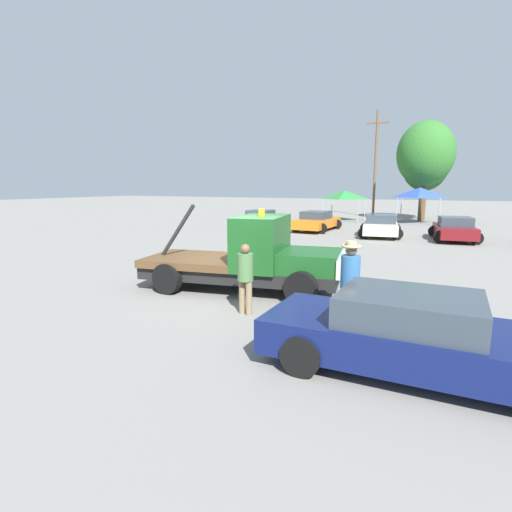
{
  "coord_description": "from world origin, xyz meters",
  "views": [
    {
      "loc": [
        5.45,
        -10.19,
        3.07
      ],
      "look_at": [
        0.5,
        0.0,
        1.05
      ],
      "focal_mm": 28.0,
      "sensor_mm": 36.0,
      "label": 1
    }
  ],
  "objects_px": {
    "parked_car_cream": "(381,226)",
    "tree_center": "(426,154)",
    "parked_car_tan": "(261,220)",
    "tree_left": "(425,165)",
    "person_at_hood": "(245,274)",
    "parked_car_maroon": "(454,229)",
    "person_near_truck": "(350,277)",
    "foreground_car": "(421,336)",
    "canopy_tent_green": "(345,195)",
    "parked_car_orange": "(317,221)",
    "canopy_tent_blue": "(420,193)",
    "tow_truck": "(252,259)",
    "utility_pole": "(376,161)"
  },
  "relations": [
    {
      "from": "parked_car_cream",
      "to": "tree_center",
      "type": "distance_m",
      "value": 13.56
    },
    {
      "from": "parked_car_tan",
      "to": "tree_left",
      "type": "relative_size",
      "value": 0.63
    },
    {
      "from": "person_at_hood",
      "to": "tree_left",
      "type": "xyz_separation_m",
      "value": [
        1.9,
        32.03,
        3.88
      ]
    },
    {
      "from": "parked_car_cream",
      "to": "tree_left",
      "type": "bearing_deg",
      "value": -13.88
    },
    {
      "from": "parked_car_tan",
      "to": "parked_car_maroon",
      "type": "distance_m",
      "value": 12.37
    },
    {
      "from": "person_near_truck",
      "to": "tree_left",
      "type": "distance_m",
      "value": 32.08
    },
    {
      "from": "person_near_truck",
      "to": "tree_left",
      "type": "bearing_deg",
      "value": 139.33
    },
    {
      "from": "foreground_car",
      "to": "person_near_truck",
      "type": "relative_size",
      "value": 2.75
    },
    {
      "from": "person_at_hood",
      "to": "canopy_tent_green",
      "type": "relative_size",
      "value": 0.56
    },
    {
      "from": "parked_car_orange",
      "to": "canopy_tent_blue",
      "type": "relative_size",
      "value": 1.54
    },
    {
      "from": "parked_car_maroon",
      "to": "tree_left",
      "type": "xyz_separation_m",
      "value": [
        -2.64,
        15.42,
        4.22
      ]
    },
    {
      "from": "tow_truck",
      "to": "person_near_truck",
      "type": "xyz_separation_m",
      "value": [
        3.27,
        -1.88,
        0.18
      ]
    },
    {
      "from": "tree_left",
      "to": "tree_center",
      "type": "distance_m",
      "value": 2.87
    },
    {
      "from": "utility_pole",
      "to": "foreground_car",
      "type": "bearing_deg",
      "value": -78.97
    },
    {
      "from": "canopy_tent_blue",
      "to": "parked_car_maroon",
      "type": "bearing_deg",
      "value": -75.65
    },
    {
      "from": "parked_car_orange",
      "to": "canopy_tent_blue",
      "type": "height_order",
      "value": "canopy_tent_blue"
    },
    {
      "from": "tow_truck",
      "to": "person_at_hood",
      "type": "distance_m",
      "value": 2.22
    },
    {
      "from": "tow_truck",
      "to": "person_near_truck",
      "type": "distance_m",
      "value": 3.77
    },
    {
      "from": "person_at_hood",
      "to": "tree_left",
      "type": "height_order",
      "value": "tree_left"
    },
    {
      "from": "parked_car_tan",
      "to": "utility_pole",
      "type": "height_order",
      "value": "utility_pole"
    },
    {
      "from": "parked_car_orange",
      "to": "canopy_tent_blue",
      "type": "distance_m",
      "value": 10.64
    },
    {
      "from": "tree_center",
      "to": "parked_car_orange",
      "type": "bearing_deg",
      "value": -117.49
    },
    {
      "from": "tow_truck",
      "to": "canopy_tent_blue",
      "type": "height_order",
      "value": "canopy_tent_blue"
    },
    {
      "from": "tow_truck",
      "to": "foreground_car",
      "type": "height_order",
      "value": "tow_truck"
    },
    {
      "from": "person_at_hood",
      "to": "canopy_tent_blue",
      "type": "distance_m",
      "value": 26.84
    },
    {
      "from": "parked_car_cream",
      "to": "person_near_truck",
      "type": "bearing_deg",
      "value": 177.82
    },
    {
      "from": "person_at_hood",
      "to": "tree_left",
      "type": "relative_size",
      "value": 0.24
    },
    {
      "from": "canopy_tent_blue",
      "to": "foreground_car",
      "type": "bearing_deg",
      "value": -85.87
    },
    {
      "from": "parked_car_orange",
      "to": "parked_car_maroon",
      "type": "relative_size",
      "value": 1.09
    },
    {
      "from": "person_near_truck",
      "to": "parked_car_tan",
      "type": "xyz_separation_m",
      "value": [
        -10.23,
        17.32,
        -0.47
      ]
    },
    {
      "from": "canopy_tent_blue",
      "to": "parked_car_orange",
      "type": "bearing_deg",
      "value": -123.63
    },
    {
      "from": "parked_car_tan",
      "to": "person_near_truck",
      "type": "bearing_deg",
      "value": -153.82
    },
    {
      "from": "parked_car_maroon",
      "to": "tow_truck",
      "type": "bearing_deg",
      "value": 151.84
    },
    {
      "from": "canopy_tent_blue",
      "to": "person_at_hood",
      "type": "bearing_deg",
      "value": -94.19
    },
    {
      "from": "foreground_car",
      "to": "tree_left",
      "type": "bearing_deg",
      "value": 93.98
    },
    {
      "from": "person_at_hood",
      "to": "parked_car_tan",
      "type": "xyz_separation_m",
      "value": [
        -7.79,
        17.49,
        -0.34
      ]
    },
    {
      "from": "parked_car_maroon",
      "to": "tree_center",
      "type": "relative_size",
      "value": 0.53
    },
    {
      "from": "parked_car_tan",
      "to": "tree_left",
      "type": "height_order",
      "value": "tree_left"
    },
    {
      "from": "person_at_hood",
      "to": "parked_car_orange",
      "type": "bearing_deg",
      "value": -156.42
    },
    {
      "from": "parked_car_tan",
      "to": "tree_left",
      "type": "distance_m",
      "value": 17.98
    },
    {
      "from": "person_at_hood",
      "to": "parked_car_maroon",
      "type": "height_order",
      "value": "person_at_hood"
    },
    {
      "from": "foreground_car",
      "to": "person_at_hood",
      "type": "distance_m",
      "value": 4.28
    },
    {
      "from": "utility_pole",
      "to": "person_at_hood",
      "type": "bearing_deg",
      "value": -85.43
    },
    {
      "from": "parked_car_tan",
      "to": "parked_car_maroon",
      "type": "xyz_separation_m",
      "value": [
        12.34,
        -0.89,
        -0.0
      ]
    },
    {
      "from": "parked_car_maroon",
      "to": "utility_pole",
      "type": "distance_m",
      "value": 17.74
    },
    {
      "from": "canopy_tent_blue",
      "to": "tree_left",
      "type": "bearing_deg",
      "value": 90.6
    },
    {
      "from": "tow_truck",
      "to": "canopy_tent_green",
      "type": "xyz_separation_m",
      "value": [
        -3.27,
        24.6,
        1.3
      ]
    },
    {
      "from": "canopy_tent_green",
      "to": "person_near_truck",
      "type": "bearing_deg",
      "value": -76.11
    },
    {
      "from": "parked_car_cream",
      "to": "canopy_tent_green",
      "type": "bearing_deg",
      "value": 16.32
    },
    {
      "from": "foreground_car",
      "to": "person_at_hood",
      "type": "xyz_separation_m",
      "value": [
        -3.99,
        1.5,
        0.34
      ]
    }
  ]
}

